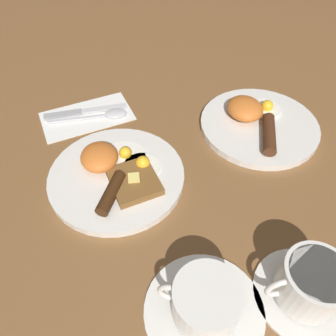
# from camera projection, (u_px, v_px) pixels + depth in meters

# --- Properties ---
(ground_plane) EXTENTS (3.00, 3.00, 0.00)m
(ground_plane) POSITION_uv_depth(u_px,v_px,m) (117.00, 179.00, 0.62)
(ground_plane) COLOR brown
(breakfast_plate_near) EXTENTS (0.25, 0.25, 0.05)m
(breakfast_plate_near) POSITION_uv_depth(u_px,v_px,m) (117.00, 173.00, 0.61)
(breakfast_plate_near) COLOR silver
(breakfast_plate_near) RESTS_ON ground_plane
(breakfast_plate_far) EXTENTS (0.25, 0.25, 0.05)m
(breakfast_plate_far) POSITION_uv_depth(u_px,v_px,m) (257.00, 122.00, 0.71)
(breakfast_plate_far) COLOR silver
(breakfast_plate_far) RESTS_ON ground_plane
(teacup_near) EXTENTS (0.17, 0.17, 0.07)m
(teacup_near) POSITION_uv_depth(u_px,v_px,m) (205.00, 304.00, 0.44)
(teacup_near) COLOR silver
(teacup_near) RESTS_ON ground_plane
(teacup_far) EXTENTS (0.14, 0.14, 0.08)m
(teacup_far) POSITION_uv_depth(u_px,v_px,m) (309.00, 285.00, 0.45)
(teacup_far) COLOR silver
(teacup_far) RESTS_ON ground_plane
(napkin) EXTENTS (0.13, 0.21, 0.01)m
(napkin) POSITION_uv_depth(u_px,v_px,m) (87.00, 116.00, 0.74)
(napkin) COLOR white
(napkin) RESTS_ON ground_plane
(knife) EXTENTS (0.03, 0.19, 0.01)m
(knife) POSITION_uv_depth(u_px,v_px,m) (81.00, 112.00, 0.74)
(knife) COLOR silver
(knife) RESTS_ON napkin
(spoon) EXTENTS (0.04, 0.18, 0.01)m
(spoon) POSITION_uv_depth(u_px,v_px,m) (108.00, 115.00, 0.73)
(spoon) COLOR silver
(spoon) RESTS_ON napkin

